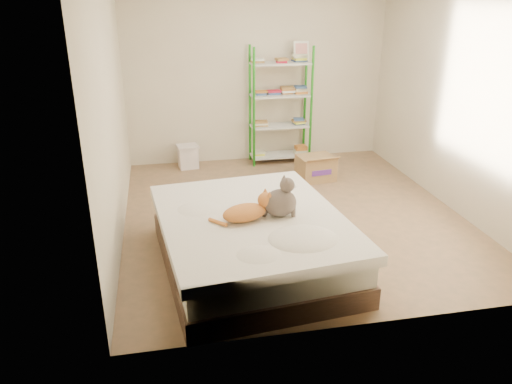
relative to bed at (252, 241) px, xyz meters
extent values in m
cube|color=#966F4C|center=(0.67, 1.05, -0.26)|extent=(3.80, 4.20, 0.01)
cube|color=beige|center=(0.67, 3.15, 1.04)|extent=(3.80, 0.01, 2.60)
cube|color=beige|center=(0.67, -1.05, 1.04)|extent=(3.80, 0.01, 2.60)
cube|color=beige|center=(-1.23, 1.05, 1.04)|extent=(0.01, 4.20, 2.60)
cube|color=beige|center=(2.57, 1.05, 1.04)|extent=(0.01, 4.20, 2.60)
cube|color=brown|center=(0.00, 0.00, -0.16)|extent=(1.78, 2.13, 0.20)
cube|color=beige|center=(0.00, 0.00, 0.05)|extent=(1.73, 2.07, 0.22)
cube|color=white|center=(0.00, 0.00, 0.21)|extent=(1.81, 2.17, 0.10)
cylinder|color=#238E1E|center=(0.55, 2.77, 0.59)|extent=(0.04, 0.04, 1.70)
cylinder|color=#238E1E|center=(0.55, 3.09, 0.59)|extent=(0.04, 0.04, 1.70)
cylinder|color=#238E1E|center=(1.39, 2.77, 0.59)|extent=(0.04, 0.04, 1.70)
cylinder|color=#238E1E|center=(1.39, 3.09, 0.59)|extent=(0.04, 0.04, 1.70)
cube|color=beige|center=(0.97, 2.93, -0.16)|extent=(0.86, 0.34, 0.02)
cube|color=beige|center=(0.97, 2.93, 0.29)|extent=(0.86, 0.34, 0.02)
cube|color=beige|center=(0.97, 2.93, 0.74)|extent=(0.86, 0.34, 0.02)
cube|color=beige|center=(0.97, 2.93, 1.19)|extent=(0.86, 0.34, 0.02)
cube|color=red|center=(0.67, 2.93, -0.10)|extent=(0.20, 0.16, 0.09)
cube|color=red|center=(1.27, 2.93, -0.10)|extent=(0.20, 0.16, 0.09)
cube|color=red|center=(0.67, 2.93, 0.35)|extent=(0.20, 0.16, 0.09)
cube|color=red|center=(1.27, 2.93, 0.35)|extent=(0.20, 0.16, 0.09)
cube|color=red|center=(0.67, 2.93, 0.80)|extent=(0.20, 0.16, 0.09)
cube|color=red|center=(0.87, 2.93, 0.80)|extent=(0.20, 0.16, 0.09)
cube|color=red|center=(1.07, 2.93, 0.80)|extent=(0.20, 0.16, 0.09)
cube|color=red|center=(1.27, 2.93, 0.80)|extent=(0.20, 0.16, 0.09)
cube|color=red|center=(0.67, 2.93, 1.25)|extent=(0.20, 0.16, 0.09)
cube|color=red|center=(0.97, 2.93, 1.25)|extent=(0.20, 0.16, 0.09)
cube|color=red|center=(1.27, 2.93, 1.25)|extent=(0.20, 0.16, 0.09)
cube|color=white|center=(1.28, 2.98, 1.35)|extent=(0.22, 0.08, 0.28)
cube|color=red|center=(1.28, 2.97, 1.35)|extent=(0.17, 0.05, 0.21)
cube|color=#A27344|center=(1.28, 2.09, -0.09)|extent=(0.52, 0.44, 0.33)
cube|color=#562995|center=(1.25, 1.90, -0.10)|extent=(0.28, 0.05, 0.07)
cube|color=#A27344|center=(1.28, 1.90, 0.07)|extent=(0.48, 0.20, 0.10)
cube|color=silver|center=(-0.40, 2.90, -0.10)|extent=(0.29, 0.26, 0.31)
cube|color=silver|center=(-0.40, 2.90, 0.07)|extent=(0.33, 0.30, 0.03)
camera|label=1|loc=(-0.75, -4.04, 2.18)|focal=35.00mm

